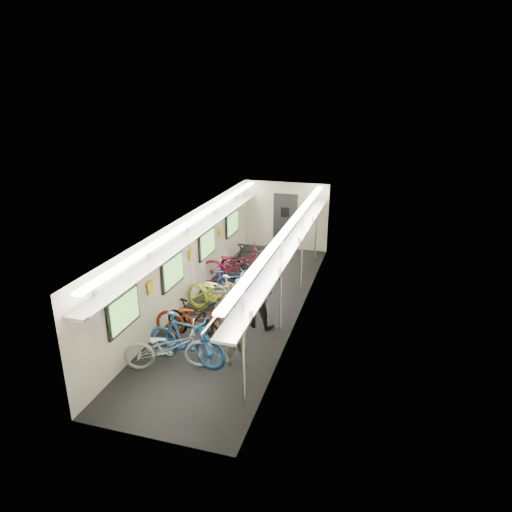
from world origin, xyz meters
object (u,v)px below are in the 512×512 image
Objects in this scene: passenger_near at (235,329)px; passenger_mid at (259,295)px; bicycle_1 at (186,339)px; backpack at (241,291)px; bicycle_0 at (170,347)px.

passenger_mid is at bearing -123.50° from passenger_near.
passenger_near is at bearing -64.20° from bicycle_1.
passenger_mid is 4.26× the size of backpack.
bicycle_0 is 4.87× the size of backpack.
passenger_mid reaches higher than bicycle_0.
passenger_mid is 0.99m from backpack.
passenger_near is 1.00× the size of passenger_mid.
bicycle_1 reaches higher than bicycle_0.
bicycle_1 is 1.05m from passenger_near.
bicycle_1 is 1.15× the size of passenger_near.
bicycle_0 is 1.14× the size of passenger_mid.
bicycle_0 is at bearing 145.53° from bicycle_1.
bicycle_0 is at bearing -8.93° from passenger_near.
backpack is (1.09, 1.38, 0.79)m from bicycle_0.
bicycle_0 is 0.36m from bicycle_1.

